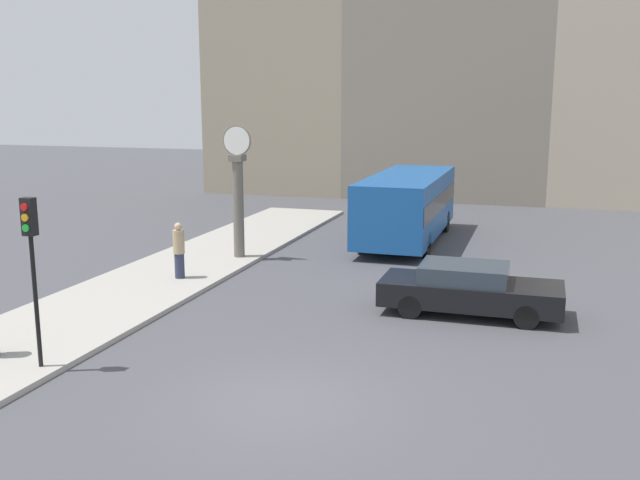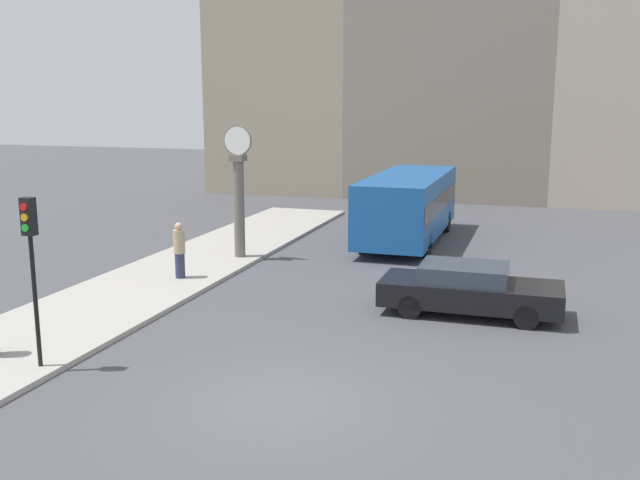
{
  "view_description": "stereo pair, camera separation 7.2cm",
  "coord_description": "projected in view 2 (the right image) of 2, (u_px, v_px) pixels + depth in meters",
  "views": [
    {
      "loc": [
        4.4,
        -11.65,
        5.57
      ],
      "look_at": [
        -1.14,
        6.03,
        1.87
      ],
      "focal_mm": 40.0,
      "sensor_mm": 36.0,
      "label": 1
    },
    {
      "loc": [
        4.47,
        -11.62,
        5.57
      ],
      "look_at": [
        -1.14,
        6.03,
        1.87
      ],
      "focal_mm": 40.0,
      "sensor_mm": 36.0,
      "label": 2
    }
  ],
  "objects": [
    {
      "name": "street_clock",
      "position": [
        239.0,
        195.0,
        24.5
      ],
      "size": [
        1.02,
        0.48,
        4.53
      ],
      "color": "#666056",
      "rests_on": "sidewalk_corner"
    },
    {
      "name": "bus_distant",
      "position": [
        408.0,
        204.0,
        27.83
      ],
      "size": [
        2.62,
        8.33,
        2.64
      ],
      "color": "#195199",
      "rests_on": "ground_plane"
    },
    {
      "name": "building_row",
      "position": [
        467.0,
        59.0,
        39.04
      ],
      "size": [
        29.76,
        5.0,
        15.8
      ],
      "color": "gray",
      "rests_on": "ground_plane"
    },
    {
      "name": "traffic_light_near",
      "position": [
        31.0,
        246.0,
        14.24
      ],
      "size": [
        0.26,
        0.24,
        3.51
      ],
      "color": "black",
      "rests_on": "sidewalk_corner"
    },
    {
      "name": "sedan_car",
      "position": [
        469.0,
        289.0,
        18.55
      ],
      "size": [
        4.64,
        1.85,
        1.33
      ],
      "color": "black",
      "rests_on": "ground_plane"
    },
    {
      "name": "ground_plane",
      "position": [
        280.0,
        402.0,
        13.28
      ],
      "size": [
        120.0,
        120.0,
        0.0
      ],
      "primitive_type": "plane",
      "color": "#47474C"
    },
    {
      "name": "sidewalk_corner",
      "position": [
        198.0,
        261.0,
        24.46
      ],
      "size": [
        3.81,
        23.67,
        0.13
      ],
      "primitive_type": "cube",
      "color": "#A39E93",
      "rests_on": "ground_plane"
    },
    {
      "name": "pedestrian_tan_coat",
      "position": [
        179.0,
        250.0,
        21.8
      ],
      "size": [
        0.35,
        0.35,
        1.73
      ],
      "color": "#2D334C",
      "rests_on": "sidewalk_corner"
    }
  ]
}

